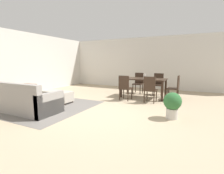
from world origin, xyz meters
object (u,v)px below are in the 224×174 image
object	(u,v)px
dining_chair_head_east	(175,86)
vase_centerpiece	(145,76)
dining_chair_near_left	(125,86)
dining_chair_near_right	(150,88)
dining_chair_far_left	(139,82)
couch	(23,101)
ottoman_table	(58,96)
potted_plant	(172,104)
dining_table	(144,81)
dining_chair_far_right	(158,83)

from	to	relation	value
dining_chair_head_east	vase_centerpiece	bearing A→B (deg)	-179.89
dining_chair_near_left	dining_chair_near_right	size ratio (longest dim) A/B	1.00
dining_chair_far_left	vase_centerpiece	world-z (taller)	vase_centerpiece
couch	ottoman_table	size ratio (longest dim) A/B	2.05
dining_chair_near_right	dining_chair_far_left	world-z (taller)	same
dining_chair_near_right	potted_plant	bearing A→B (deg)	-57.32
dining_table	dining_chair_far_left	size ratio (longest dim) A/B	1.88
dining_chair_far_left	potted_plant	bearing A→B (deg)	-58.80
dining_chair_far_left	vase_centerpiece	xyz separation A→B (m)	(0.48, -0.77, 0.33)
couch	dining_chair_near_right	size ratio (longest dim) A/B	2.38
dining_chair_far_right	couch	bearing A→B (deg)	-125.29
dining_chair_head_east	dining_chair_far_right	bearing A→B (deg)	134.30
dining_chair_far_left	dining_chair_head_east	bearing A→B (deg)	-24.90
ottoman_table	dining_chair_head_east	distance (m)	4.27
dining_table	dining_chair_near_right	xyz separation A→B (m)	(0.46, -0.79, -0.15)
dining_chair_near_left	dining_chair_near_right	distance (m)	0.92
dining_chair_head_east	vase_centerpiece	world-z (taller)	vase_centerpiece
dining_chair_near_left	potted_plant	size ratio (longest dim) A/B	1.38
dining_chair_far_left	potted_plant	size ratio (longest dim) A/B	1.38
dining_table	dining_chair_far_right	xyz separation A→B (m)	(0.42, 0.81, -0.15)
dining_chair_near_left	dining_chair_far_right	xyz separation A→B (m)	(0.89, 1.65, 0.00)
dining_chair_near_left	dining_chair_far_left	bearing A→B (deg)	89.35
dining_chair_near_right	vase_centerpiece	size ratio (longest dim) A/B	5.03
dining_chair_far_left	dining_chair_head_east	size ratio (longest dim) A/B	1.00
dining_chair_near_left	vase_centerpiece	bearing A→B (deg)	59.49
dining_chair_far_right	potted_plant	bearing A→B (deg)	-72.77
couch	dining_chair_near_left	world-z (taller)	dining_chair_near_left
dining_chair_near_right	dining_table	bearing A→B (deg)	119.83
ottoman_table	dining_chair_near_right	world-z (taller)	dining_chair_near_right
vase_centerpiece	dining_table	bearing A→B (deg)	-161.65
potted_plant	dining_chair_far_right	bearing A→B (deg)	107.23
dining_chair_head_east	vase_centerpiece	xyz separation A→B (m)	(-1.17, -0.00, 0.33)
ottoman_table	dining_chair_far_left	bearing A→B (deg)	55.69
dining_chair_near_right	dining_chair_far_right	distance (m)	1.61
dining_chair_near_left	dining_chair_far_right	size ratio (longest dim) A/B	1.00
couch	dining_chair_far_left	size ratio (longest dim) A/B	2.38
couch	dining_chair_near_right	distance (m)	4.02
dining_chair_near_left	dining_chair_far_right	distance (m)	1.87
dining_table	couch	bearing A→B (deg)	-126.97
dining_chair_far_right	dining_chair_head_east	size ratio (longest dim) A/B	1.00
couch	dining_chair_far_right	bearing A→B (deg)	54.71
dining_chair_near_left	dining_chair_near_right	bearing A→B (deg)	2.52
dining_table	dining_chair_far_right	world-z (taller)	dining_chair_far_right
vase_centerpiece	couch	bearing A→B (deg)	-127.24
dining_chair_far_right	vase_centerpiece	size ratio (longest dim) A/B	5.03
dining_chair_far_left	dining_chair_head_east	world-z (taller)	same
dining_table	dining_chair_far_left	world-z (taller)	dining_chair_far_left
couch	ottoman_table	distance (m)	1.26
ottoman_table	potted_plant	world-z (taller)	potted_plant
dining_table	potted_plant	xyz separation A→B (m)	(1.35, -2.19, -0.28)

